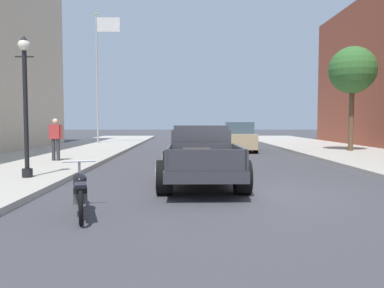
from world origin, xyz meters
The scene contains 8 objects.
ground_plane centered at (0.00, 0.00, 0.00)m, with size 140.00×140.00×0.00m, color #3D3D42.
hotrod_truck_gunmetal centered at (-0.81, 1.32, 0.75)m, with size 2.22×4.96×1.58m.
motorcycle_parked centered at (-3.13, -2.13, 0.44)m, with size 0.80×2.05×0.93m.
car_background_tan centered at (1.82, 12.58, 0.77)m, with size 2.09×4.41×1.65m.
pedestrian_sidewalk_left centered at (-6.32, 5.99, 1.09)m, with size 0.53×0.22×1.65m.
street_lamp_near centered at (-5.58, 1.51, 2.39)m, with size 0.50×0.32×3.85m.
flagpole centered at (-7.27, 18.23, 5.77)m, with size 1.74×0.16×9.16m.
street_tree_second centered at (7.47, 10.78, 4.32)m, with size 2.42×2.42×5.42m.
Camera 1 is at (-1.22, -8.93, 1.69)m, focal length 35.41 mm.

